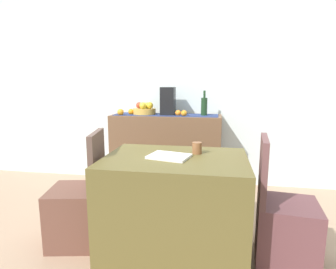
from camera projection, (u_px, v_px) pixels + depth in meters
The scene contains 21 objects.
ground_plane at pixel (163, 224), 2.60m from camera, with size 6.40×6.40×0.02m, color tan.
room_wall_rear at pixel (181, 76), 3.50m from camera, with size 6.40×0.06×2.70m, color silver.
sideboard_console at pixel (166, 151), 3.43m from camera, with size 1.30×0.42×0.89m, color brown.
table_runner at pixel (166, 115), 3.35m from camera, with size 1.22×0.32×0.01m, color navy.
fruit_bowl at pixel (145, 111), 3.39m from camera, with size 0.27×0.27×0.07m, color gold.
apple_rear at pixel (144, 105), 3.46m from camera, with size 0.07×0.07×0.07m, color #87AC38.
apple_left at pixel (143, 106), 3.31m from camera, with size 0.08×0.08×0.08m, color gold.
apple_center at pixel (147, 105), 3.39m from camera, with size 0.07×0.07×0.07m, color #94AA30.
apple_upper at pixel (139, 105), 3.39m from camera, with size 0.07×0.07×0.07m, color #AB3F28.
apple_right at pixel (150, 105), 3.33m from camera, with size 0.08×0.08×0.08m, color gold.
wine_bottle at pixel (204, 106), 3.25m from camera, with size 0.07×0.07×0.29m.
coffee_maker at pixel (168, 101), 3.32m from camera, with size 0.16×0.18×0.33m, color black.
orange_loose_near_bowl at pixel (131, 112), 3.38m from camera, with size 0.07×0.07×0.07m, color orange.
orange_loose_far at pixel (120, 112), 3.31m from camera, with size 0.08×0.08×0.08m, color orange.
orange_loose_mid at pixel (184, 113), 3.22m from camera, with size 0.07×0.07×0.07m, color orange.
orange_loose_end at pixel (178, 113), 3.26m from camera, with size 0.07×0.07×0.07m, color orange.
dining_table at pixel (175, 206), 2.09m from camera, with size 1.02×0.75×0.74m, color brown.
open_book at pixel (169, 156), 2.01m from camera, with size 0.28×0.21×0.02m, color white.
coffee_cup at pixel (197, 148), 2.12m from camera, with size 0.07×0.07×0.09m, color brown.
chair_near_window at pixel (79, 211), 2.24m from camera, with size 0.47×0.47×0.90m.
chair_by_corner at pixel (284, 227), 1.98m from camera, with size 0.44×0.44×0.90m.
Camera 1 is at (0.45, -2.36, 1.26)m, focal length 30.22 mm.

